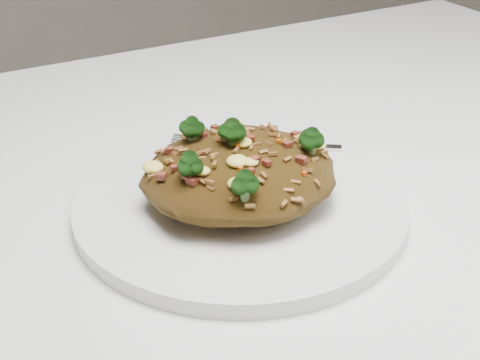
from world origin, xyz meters
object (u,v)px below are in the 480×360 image
dining_table (252,270)px  fried_rice (240,164)px  fork (264,144)px  plate (240,203)px

dining_table → fried_rice: bearing=-136.0°
dining_table → fried_rice: fried_rice is taller
dining_table → fork: 0.12m
fried_rice → fork: fried_rice is taller
dining_table → fork: bearing=49.4°
dining_table → fork: size_ratio=8.53×
dining_table → plate: (-0.03, -0.03, 0.10)m
dining_table → fried_rice: 0.14m
dining_table → plate: plate is taller
dining_table → fried_rice: (-0.03, -0.03, 0.13)m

